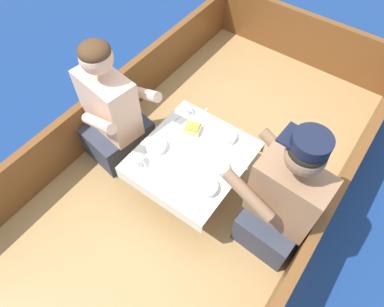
# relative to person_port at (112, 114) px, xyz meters

# --- Properties ---
(ground_plane) EXTENTS (60.00, 60.00, 0.00)m
(ground_plane) POSITION_rel_person_port_xyz_m (0.64, 0.19, -0.67)
(ground_plane) COLOR navy
(boat_deck) EXTENTS (1.81, 3.28, 0.27)m
(boat_deck) POSITION_rel_person_port_xyz_m (0.64, 0.19, -0.53)
(boat_deck) COLOR #A87F4C
(boat_deck) RESTS_ON ground_plane
(gunwale_port) EXTENTS (0.06, 3.28, 0.41)m
(gunwale_port) POSITION_rel_person_port_xyz_m (-0.24, 0.19, -0.19)
(gunwale_port) COLOR brown
(gunwale_port) RESTS_ON boat_deck
(gunwale_starboard) EXTENTS (0.06, 3.28, 0.41)m
(gunwale_starboard) POSITION_rel_person_port_xyz_m (1.51, 0.19, -0.19)
(gunwale_starboard) COLOR brown
(gunwale_starboard) RESTS_ON boat_deck
(bow_coaming) EXTENTS (1.69, 0.06, 0.47)m
(bow_coaming) POSITION_rel_person_port_xyz_m (0.64, 1.80, -0.16)
(bow_coaming) COLOR brown
(bow_coaming) RESTS_ON boat_deck
(cockpit_table) EXTENTS (0.67, 0.73, 0.35)m
(cockpit_table) POSITION_rel_person_port_xyz_m (0.64, 0.07, -0.08)
(cockpit_table) COLOR #B2B2B7
(cockpit_table) RESTS_ON boat_deck
(person_port) EXTENTS (0.56, 0.50, 0.98)m
(person_port) POSITION_rel_person_port_xyz_m (0.00, 0.00, 0.00)
(person_port) COLOR #333847
(person_port) RESTS_ON boat_deck
(person_starboard) EXTENTS (0.54, 0.46, 1.00)m
(person_starboard) POSITION_rel_person_port_xyz_m (1.27, 0.09, 0.00)
(person_starboard) COLOR #333847
(person_starboard) RESTS_ON boat_deck
(plate_sandwich) EXTENTS (0.20, 0.20, 0.01)m
(plate_sandwich) POSITION_rel_person_port_xyz_m (0.52, 0.23, -0.04)
(plate_sandwich) COLOR white
(plate_sandwich) RESTS_ON cockpit_table
(plate_bread) EXTENTS (0.19, 0.19, 0.01)m
(plate_bread) POSITION_rel_person_port_xyz_m (0.60, -0.11, -0.04)
(plate_bread) COLOR white
(plate_bread) RESTS_ON cockpit_table
(sandwich) EXTENTS (0.14, 0.13, 0.05)m
(sandwich) POSITION_rel_person_port_xyz_m (0.52, 0.23, -0.01)
(sandwich) COLOR #E0BC7F
(sandwich) RESTS_ON plate_sandwich
(bowl_port_near) EXTENTS (0.12, 0.12, 0.04)m
(bowl_port_near) POSITION_rel_person_port_xyz_m (0.84, 0.08, -0.02)
(bowl_port_near) COLOR white
(bowl_port_near) RESTS_ON cockpit_table
(bowl_starboard_near) EXTENTS (0.14, 0.14, 0.04)m
(bowl_starboard_near) POSITION_rel_person_port_xyz_m (0.74, 0.32, -0.02)
(bowl_starboard_near) COLOR white
(bowl_starboard_near) RESTS_ON cockpit_table
(bowl_center_far) EXTENTS (0.14, 0.14, 0.04)m
(bowl_center_far) POSITION_rel_person_port_xyz_m (0.85, -0.08, -0.02)
(bowl_center_far) COLOR white
(bowl_center_far) RESTS_ON cockpit_table
(bowl_port_far) EXTENTS (0.14, 0.14, 0.04)m
(bowl_port_far) POSITION_rel_person_port_xyz_m (0.41, -0.02, -0.02)
(bowl_port_far) COLOR white
(bowl_port_far) RESTS_ON cockpit_table
(coffee_cup_port) EXTENTS (0.10, 0.07, 0.06)m
(coffee_cup_port) POSITION_rel_person_port_xyz_m (0.40, -0.18, -0.01)
(coffee_cup_port) COLOR white
(coffee_cup_port) RESTS_ON cockpit_table
(coffee_cup_starboard) EXTENTS (0.09, 0.06, 0.05)m
(coffee_cup_starboard) POSITION_rel_person_port_xyz_m (0.39, 0.35, -0.01)
(coffee_cup_starboard) COLOR white
(coffee_cup_starboard) RESTS_ON cockpit_table
(utensil_spoon_center) EXTENTS (0.09, 0.16, 0.01)m
(utensil_spoon_center) POSITION_rel_person_port_xyz_m (0.64, 0.04, -0.04)
(utensil_spoon_center) COLOR silver
(utensil_spoon_center) RESTS_ON cockpit_table
(utensil_knife_port) EXTENTS (0.04, 0.17, 0.00)m
(utensil_knife_port) POSITION_rel_person_port_xyz_m (0.50, 0.38, -0.04)
(utensil_knife_port) COLOR silver
(utensil_knife_port) RESTS_ON cockpit_table
(utensil_spoon_starboard) EXTENTS (0.17, 0.04, 0.01)m
(utensil_spoon_starboard) POSITION_rel_person_port_xyz_m (0.47, 0.12, -0.04)
(utensil_spoon_starboard) COLOR silver
(utensil_spoon_starboard) RESTS_ON cockpit_table
(utensil_knife_starboard) EXTENTS (0.12, 0.13, 0.00)m
(utensil_knife_starboard) POSITION_rel_person_port_xyz_m (0.92, 0.24, -0.04)
(utensil_knife_starboard) COLOR silver
(utensil_knife_starboard) RESTS_ON cockpit_table
(utensil_spoon_port) EXTENTS (0.04, 0.17, 0.01)m
(utensil_spoon_port) POSITION_rel_person_port_xyz_m (0.37, 0.28, -0.04)
(utensil_spoon_port) COLOR silver
(utensil_spoon_port) RESTS_ON cockpit_table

